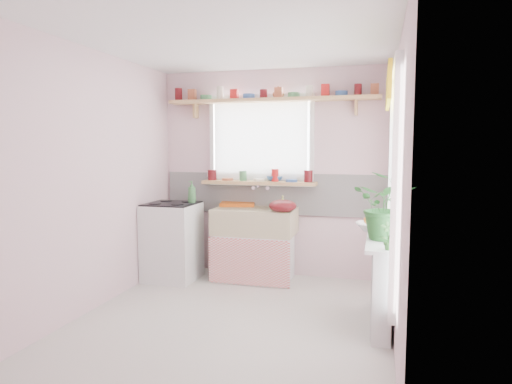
# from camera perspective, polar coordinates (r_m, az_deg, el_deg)

# --- Properties ---
(room) EXTENTS (3.20, 3.20, 3.20)m
(room) POSITION_cam_1_polar(r_m,az_deg,el_deg) (4.73, 7.96, 3.15)
(room) COLOR beige
(room) RESTS_ON ground
(sink_unit) EXTENTS (0.95, 0.65, 1.11)m
(sink_unit) POSITION_cam_1_polar(r_m,az_deg,el_deg) (5.43, -0.15, -6.46)
(sink_unit) COLOR white
(sink_unit) RESTS_ON ground
(cooker) EXTENTS (0.58, 0.58, 0.93)m
(cooker) POSITION_cam_1_polar(r_m,az_deg,el_deg) (5.53, -10.43, -6.03)
(cooker) COLOR white
(cooker) RESTS_ON ground
(radiator_ledge) EXTENTS (0.22, 0.95, 0.78)m
(radiator_ledge) POSITION_cam_1_polar(r_m,az_deg,el_deg) (4.20, 15.43, -10.83)
(radiator_ledge) COLOR white
(radiator_ledge) RESTS_ON ground
(windowsill) EXTENTS (1.40, 0.22, 0.04)m
(windowsill) POSITION_cam_1_polar(r_m,az_deg,el_deg) (5.51, 0.36, 1.16)
(windowsill) COLOR tan
(windowsill) RESTS_ON room
(pine_shelf) EXTENTS (2.52, 0.24, 0.04)m
(pine_shelf) POSITION_cam_1_polar(r_m,az_deg,el_deg) (5.47, 1.89, 11.41)
(pine_shelf) COLOR tan
(pine_shelf) RESTS_ON room
(shelf_crockery) EXTENTS (2.47, 0.11, 0.12)m
(shelf_crockery) POSITION_cam_1_polar(r_m,az_deg,el_deg) (5.48, 1.89, 12.19)
(shelf_crockery) COLOR #590F14
(shelf_crockery) RESTS_ON pine_shelf
(sill_crockery) EXTENTS (1.35, 0.11, 0.12)m
(sill_crockery) POSITION_cam_1_polar(r_m,az_deg,el_deg) (5.50, 0.19, 1.94)
(sill_crockery) COLOR #590F14
(sill_crockery) RESTS_ON windowsill
(dish_tray) EXTENTS (0.47, 0.40, 0.04)m
(dish_tray) POSITION_cam_1_polar(r_m,az_deg,el_deg) (5.63, -2.32, -1.50)
(dish_tray) COLOR #DB5D13
(dish_tray) RESTS_ON sink_unit
(colander) EXTENTS (0.35, 0.35, 0.14)m
(colander) POSITION_cam_1_polar(r_m,az_deg,el_deg) (5.07, 3.35, -1.74)
(colander) COLOR #590F14
(colander) RESTS_ON sink_unit
(jade_plant) EXTENTS (0.67, 0.64, 0.59)m
(jade_plant) POSITION_cam_1_polar(r_m,az_deg,el_deg) (4.07, 16.13, -1.66)
(jade_plant) COLOR #266028
(jade_plant) RESTS_ON radiator_ledge
(fruit_bowl) EXTENTS (0.35, 0.35, 0.08)m
(fruit_bowl) POSITION_cam_1_polar(r_m,az_deg,el_deg) (4.49, 14.43, -4.24)
(fruit_bowl) COLOR white
(fruit_bowl) RESTS_ON radiator_ledge
(herb_pot) EXTENTS (0.14, 0.12, 0.22)m
(herb_pot) POSITION_cam_1_polar(r_m,az_deg,el_deg) (3.69, 16.15, -5.30)
(herb_pot) COLOR #326A2A
(herb_pot) RESTS_ON radiator_ledge
(soap_bottle_sink) EXTENTS (0.11, 0.11, 0.18)m
(soap_bottle_sink) POSITION_cam_1_polar(r_m,az_deg,el_deg) (5.07, 3.35, -1.49)
(soap_bottle_sink) COLOR #BFD25D
(soap_bottle_sink) RESTS_ON sink_unit
(sill_cup) EXTENTS (0.17, 0.17, 0.10)m
(sill_cup) POSITION_cam_1_polar(r_m,az_deg,el_deg) (5.75, -5.48, 2.03)
(sill_cup) COLOR beige
(sill_cup) RESTS_ON windowsill
(sill_bowl) EXTENTS (0.23, 0.23, 0.06)m
(sill_bowl) POSITION_cam_1_polar(r_m,az_deg,el_deg) (5.52, 2.37, 1.70)
(sill_bowl) COLOR #2D5B93
(sill_bowl) RESTS_ON windowsill
(shelf_vase) EXTENTS (0.18, 0.18, 0.14)m
(shelf_vase) POSITION_cam_1_polar(r_m,az_deg,el_deg) (5.52, 2.81, 12.31)
(shelf_vase) COLOR #99502F
(shelf_vase) RESTS_ON pine_shelf
(cooker_bottle) EXTENTS (0.13, 0.13, 0.26)m
(cooker_bottle) POSITION_cam_1_polar(r_m,az_deg,el_deg) (5.43, -8.03, 0.02)
(cooker_bottle) COLOR #3C7941
(cooker_bottle) RESTS_ON cooker
(fruit) EXTENTS (0.20, 0.14, 0.10)m
(fruit) POSITION_cam_1_polar(r_m,az_deg,el_deg) (4.49, 14.53, -3.46)
(fruit) COLOR orange
(fruit) RESTS_ON fruit_bowl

